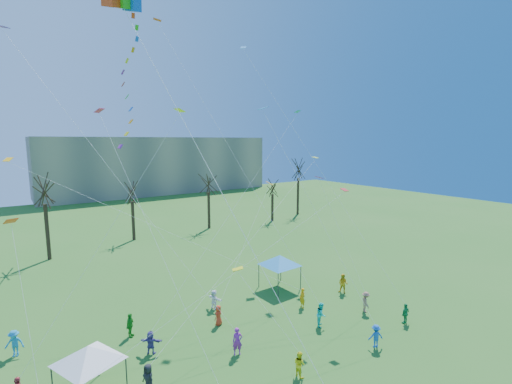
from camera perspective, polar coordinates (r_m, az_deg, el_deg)
distant_building at (r=101.27m, az=-15.25°, el=4.19°), size 60.00×14.00×15.00m
bare_tree_row at (r=53.20m, az=-14.57°, el=0.04°), size 69.18×8.80×11.03m
big_box_kite at (r=22.80m, az=-18.89°, el=16.19°), size 3.57×7.76×24.46m
canopy_tent_white at (r=23.23m, az=-25.25°, el=-22.38°), size 3.86×3.86×3.11m
canopy_tent_blue at (r=34.84m, az=3.82°, el=-10.83°), size 4.40×4.40×3.30m
festival_crowd at (r=26.07m, az=-5.50°, el=-22.49°), size 26.53×14.94×1.85m
small_kites_aloft at (r=28.85m, az=-6.65°, el=7.11°), size 28.16×18.19×34.18m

